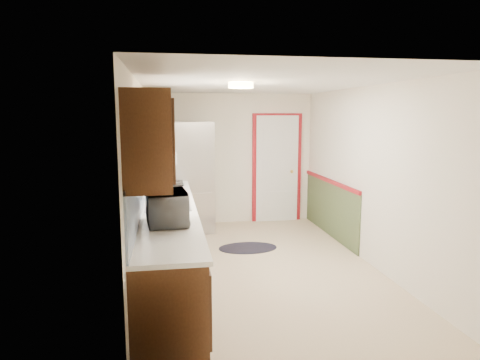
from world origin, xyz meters
name	(u,v)px	position (x,y,z in m)	size (l,w,h in m)	color
room_shell	(261,179)	(0.00, 0.00, 1.20)	(3.20, 5.20, 2.52)	#C4AE8A
kitchen_run	(165,217)	(-1.24, -0.29, 0.81)	(0.63, 4.00, 2.20)	#341A0B
back_wall_trim	(288,176)	(0.99, 2.21, 0.89)	(1.12, 2.30, 2.08)	maroon
ceiling_fixture	(241,85)	(-0.30, -0.20, 2.36)	(0.30, 0.30, 0.06)	#FFD88C
microwave	(167,204)	(-1.20, -1.10, 1.14)	(0.58, 0.32, 0.39)	white
refrigerator	(189,177)	(-0.83, 2.05, 0.95)	(0.85, 0.82, 1.89)	#B7B7BC
rug	(248,248)	(-0.01, 0.85, 0.01)	(0.89, 0.57, 0.01)	black
cooktop	(168,183)	(-1.19, 1.40, 0.95)	(0.48, 0.57, 0.02)	black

